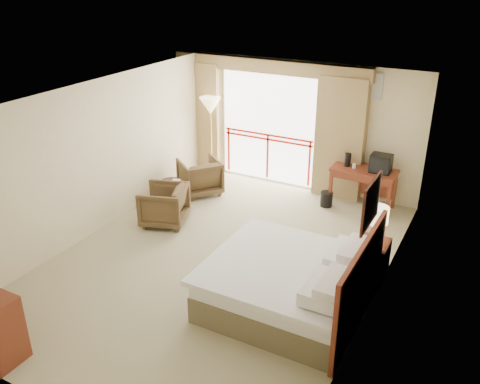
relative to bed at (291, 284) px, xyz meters
The scene contains 28 objects.
floor 1.66m from the bed, 158.15° to the left, with size 7.00×7.00×0.00m, color #999067.
ceiling 2.83m from the bed, 158.15° to the left, with size 7.00×7.00×0.00m, color white.
wall_back 4.47m from the bed, 110.05° to the left, with size 5.00×5.00×0.00m, color beige.
wall_front 3.41m from the bed, 117.29° to the right, with size 5.00×5.00×0.00m, color beige.
wall_left 4.16m from the bed, behind, with size 7.00×7.00×0.00m, color beige.
wall_right 1.52m from the bed, 30.87° to the left, with size 7.00×7.00×0.00m, color beige.
balcony_door 4.75m from the bed, 119.37° to the left, with size 2.40×2.40×0.00m, color white.
balcony_railing 4.68m from the bed, 119.49° to the left, with size 2.09×0.03×1.02m.
curtain_left 5.65m from the bed, 134.97° to the left, with size 1.00×0.26×2.50m, color olive.
curtain_right 4.10m from the bed, 99.29° to the left, with size 1.00×0.26×2.50m, color olive.
valance 5.08m from the bed, 119.98° to the left, with size 4.40×0.22×0.28m, color olive.
hvac_vent 4.53m from the bed, 92.76° to the left, with size 0.50×0.04×0.50m, color silver.
bed is the anchor object (origin of this frame).
headboard 1.00m from the bed, ahead, with size 0.06×2.10×1.30m, color #5D1D11.
framed_art 1.77m from the bed, ahead, with size 0.04×0.72×0.60m.
nightstand 1.47m from the bed, 56.17° to the left, with size 0.45×0.54×0.64m, color #5D1D11.
table_lamp 1.67m from the bed, 57.22° to the left, with size 0.31×0.31×0.55m.
phone 1.36m from the bed, 54.35° to the left, with size 0.19×0.15×0.09m, color black.
desk 3.72m from the bed, 90.32° to the left, with size 1.25×0.60×0.82m.
tv 3.71m from the bed, 85.62° to the left, with size 0.39×0.31×0.36m.
coffee_maker 3.72m from the bed, 95.78° to the left, with size 0.12×0.12×0.27m, color black.
cup 3.65m from the bed, 93.50° to the left, with size 0.07×0.07×0.10m, color white.
wastebasket 3.44m from the bed, 100.87° to the left, with size 0.24×0.24×0.30m, color black.
armchair_far 4.24m from the bed, 139.89° to the left, with size 0.80×0.82×0.75m, color #48341D.
armchair_near 3.34m from the bed, 158.18° to the left, with size 0.79×0.81×0.74m, color #48341D.
side_table 3.91m from the bed, 150.38° to the left, with size 0.47×0.47×0.52m.
book 3.91m from the bed, 150.38° to the left, with size 0.16×0.22×0.02m, color white.
floor_lamp 5.21m from the bed, 133.82° to the left, with size 0.47×0.47×1.83m.
Camera 1 is at (3.69, -6.18, 4.47)m, focal length 38.00 mm.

